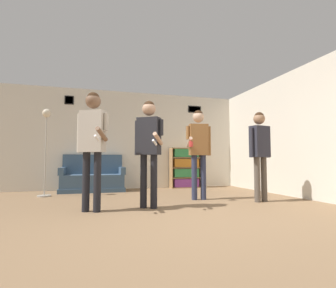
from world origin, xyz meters
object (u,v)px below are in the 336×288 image
Objects in this scene: couch at (93,179)px; person_player_foreground_center at (149,141)px; person_player_foreground_left at (92,136)px; person_watcher_holding_cup at (199,144)px; bookshelf at (185,168)px; person_spectator_near_bookshelf at (260,146)px; floor_lamp at (46,138)px.

couch is 2.98m from person_player_foreground_center.
person_player_foreground_left is at bearing -90.14° from couch.
person_player_foreground_center is 1.30m from person_watcher_holding_cup.
person_player_foreground_center is at bearing -72.26° from couch.
bookshelf is 0.64× the size of person_watcher_holding_cup.
person_player_foreground_left reaches higher than person_spectator_near_bookshelf.
floor_lamp is at bearing 154.97° from person_spectator_near_bookshelf.
floor_lamp reaches higher than person_spectator_near_bookshelf.
person_spectator_near_bookshelf is (1.01, -0.55, -0.07)m from person_watcher_holding_cup.
bookshelf is at bearing 49.64° from person_player_foreground_left.
person_player_foreground_center reaches higher than bookshelf.
person_watcher_holding_cup is (1.13, 0.64, 0.02)m from person_player_foreground_center.
floor_lamp is at bearing 133.52° from person_player_foreground_center.
person_player_foreground_left reaches higher than couch.
person_watcher_holding_cup is at bearing -46.23° from couch.
person_watcher_holding_cup reaches higher than person_player_foreground_center.
person_player_foreground_left is at bearing -160.56° from person_watcher_holding_cup.
bookshelf is 2.41m from person_watcher_holding_cup.
couch is 0.89× the size of person_player_foreground_center.
bookshelf is (2.55, 0.19, 0.26)m from couch.
couch is at bearing 89.86° from person_player_foreground_left.
floor_lamp is 4.43m from person_spectator_near_bookshelf.
person_spectator_near_bookshelf is at bearing 2.36° from person_player_foreground_center.
person_watcher_holding_cup is 1.15m from person_spectator_near_bookshelf.
couch is 1.57m from floor_lamp.
person_watcher_holding_cup is at bearing 151.49° from person_spectator_near_bookshelf.
person_player_foreground_center is 1.04× the size of person_spectator_near_bookshelf.
person_watcher_holding_cup is at bearing -103.15° from bookshelf.
bookshelf is 3.41m from person_player_foreground_center.
person_player_foreground_left is 3.04m from person_spectator_near_bookshelf.
person_player_foreground_left is (-2.55, -3.00, 0.56)m from bookshelf.
person_player_foreground_center is (1.86, -1.96, -0.17)m from floor_lamp.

